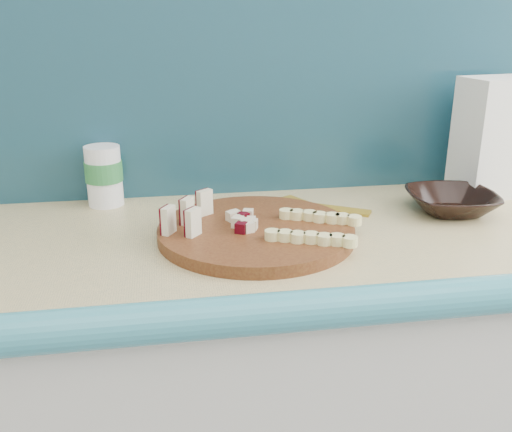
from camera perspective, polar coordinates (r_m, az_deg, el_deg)
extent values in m
cube|color=silver|center=(1.34, 4.66, 19.09)|extent=(3.60, 0.04, 2.60)
cube|color=silver|center=(1.40, 10.98, -19.44)|extent=(2.20, 0.60, 0.88)
cube|color=#E5CB86|center=(1.17, 12.42, -1.81)|extent=(2.20, 0.60, 0.03)
cube|color=teal|center=(0.92, 19.23, -8.56)|extent=(2.20, 0.06, 0.03)
cube|color=teal|center=(1.37, 8.79, 13.06)|extent=(2.20, 0.02, 0.50)
cylinder|color=#441C0E|center=(1.08, 0.00, -1.58)|extent=(0.49, 0.49, 0.02)
cube|color=beige|center=(1.04, -8.73, -0.42)|extent=(0.02, 0.03, 0.05)
cube|color=#44040E|center=(1.05, -9.15, -0.38)|extent=(0.02, 0.03, 0.05)
cube|color=beige|center=(1.09, -6.86, 0.50)|extent=(0.02, 0.03, 0.05)
cube|color=#44040E|center=(1.09, -7.27, 0.53)|extent=(0.02, 0.03, 0.05)
cube|color=beige|center=(1.13, -5.14, 1.34)|extent=(0.02, 0.03, 0.05)
cube|color=#44040E|center=(1.13, -5.54, 1.37)|extent=(0.02, 0.03, 0.05)
cube|color=beige|center=(1.03, -6.28, -0.64)|extent=(0.02, 0.03, 0.05)
cube|color=#44040E|center=(1.03, -6.72, -0.60)|extent=(0.02, 0.03, 0.05)
cube|color=beige|center=(1.08, -0.75, -0.47)|extent=(0.02, 0.02, 0.02)
cube|color=beige|center=(1.08, -0.37, -0.38)|extent=(0.02, 0.02, 0.02)
cube|color=#44040E|center=(1.09, -0.21, -0.19)|extent=(0.02, 0.02, 0.02)
cube|color=beige|center=(1.09, -0.92, -0.28)|extent=(0.02, 0.02, 0.02)
cube|color=beige|center=(1.09, -1.12, -0.13)|extent=(0.02, 0.02, 0.02)
cube|color=beige|center=(1.10, -1.66, -0.04)|extent=(0.02, 0.02, 0.02)
cube|color=beige|center=(1.08, -1.61, -0.31)|extent=(0.02, 0.02, 0.02)
cube|color=beige|center=(1.08, -2.11, -0.36)|extent=(0.02, 0.02, 0.02)
cube|color=#44040E|center=(1.07, -2.51, -0.54)|extent=(0.02, 0.02, 0.02)
cube|color=beige|center=(1.07, -1.72, -0.59)|extent=(0.02, 0.02, 0.02)
cube|color=beige|center=(1.06, -1.67, -0.78)|extent=(0.02, 0.02, 0.02)
cube|color=beige|center=(1.07, -1.17, -0.59)|extent=(0.02, 0.02, 0.02)
cube|color=beige|center=(1.06, -0.82, -0.70)|extent=(0.02, 0.02, 0.02)
cube|color=beige|center=(1.06, -0.24, -0.71)|extent=(0.02, 0.02, 0.02)
cylinder|color=#F8EE97|center=(1.01, 1.81, -1.87)|extent=(0.03, 0.03, 0.02)
cylinder|color=#F8EE97|center=(1.01, 3.05, -1.98)|extent=(0.03, 0.03, 0.02)
cylinder|color=#F8EE97|center=(1.01, 4.29, -2.09)|extent=(0.03, 0.03, 0.02)
cylinder|color=#F8EE97|center=(1.00, 5.55, -2.20)|extent=(0.03, 0.03, 0.02)
cylinder|color=#F8EE97|center=(1.00, 6.82, -2.30)|extent=(0.03, 0.03, 0.02)
cylinder|color=#F8EE97|center=(1.00, 8.09, -2.41)|extent=(0.03, 0.03, 0.02)
cylinder|color=#F8EE97|center=(1.00, 9.36, -2.52)|extent=(0.03, 0.03, 0.02)
cylinder|color=#F8EE97|center=(1.11, 3.00, 0.19)|extent=(0.03, 0.03, 0.02)
cylinder|color=#F8EE97|center=(1.11, 4.13, 0.10)|extent=(0.03, 0.03, 0.02)
cylinder|color=#F8EE97|center=(1.11, 5.26, 0.00)|extent=(0.03, 0.03, 0.02)
cylinder|color=#F8EE97|center=(1.11, 6.40, -0.09)|extent=(0.03, 0.03, 0.02)
cylinder|color=#F8EE97|center=(1.10, 7.55, -0.18)|extent=(0.03, 0.03, 0.02)
cylinder|color=#F8EE97|center=(1.10, 8.70, -0.27)|extent=(0.03, 0.03, 0.02)
cylinder|color=#F8EE97|center=(1.10, 9.85, -0.37)|extent=(0.03, 0.03, 0.02)
imported|color=black|center=(1.28, 18.95, 1.33)|extent=(0.20, 0.20, 0.05)
cube|color=white|center=(1.42, 22.68, 7.26)|extent=(0.17, 0.13, 0.27)
cylinder|color=white|center=(1.29, -14.95, 3.90)|extent=(0.08, 0.08, 0.13)
cylinder|color=#318843|center=(1.29, -15.00, 4.37)|extent=(0.08, 0.08, 0.04)
cube|color=#B69023|center=(1.22, 2.80, 0.56)|extent=(0.05, 0.16, 0.01)
cube|color=#B69023|center=(1.25, 5.25, 1.00)|extent=(0.11, 0.15, 0.01)
cube|color=#B69023|center=(1.24, 7.79, 0.68)|extent=(0.15, 0.11, 0.01)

